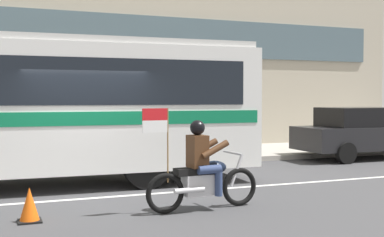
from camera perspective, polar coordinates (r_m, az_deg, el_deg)
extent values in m
plane|color=#3D3D3F|center=(10.67, -11.85, -8.22)|extent=(60.00, 60.00, 0.00)
cube|color=#A39E93|center=(15.66, -15.04, -4.60)|extent=(28.00, 3.80, 0.15)
cube|color=silver|center=(10.09, -11.27, -8.80)|extent=(26.60, 0.14, 0.01)
cube|color=#4C606B|center=(17.53, -15.89, 9.49)|extent=(25.76, 0.10, 1.40)
cylinder|color=black|center=(10.91, -5.12, -5.18)|extent=(1.04, 0.30, 1.04)
torus|color=black|center=(9.22, 5.37, -7.67)|extent=(0.69, 0.14, 0.69)
torus|color=black|center=(8.58, -3.05, -8.43)|extent=(0.69, 0.14, 0.69)
cube|color=silver|center=(8.84, 1.03, -7.45)|extent=(0.66, 0.33, 0.36)
ellipsoid|color=black|center=(8.91, 2.47, -5.55)|extent=(0.50, 0.31, 0.24)
cube|color=black|center=(8.71, -0.15, -5.99)|extent=(0.58, 0.30, 0.12)
cylinder|color=silver|center=(9.15, 5.05, -5.85)|extent=(0.28, 0.08, 0.58)
cylinder|color=silver|center=(9.06, 4.62, -3.89)|extent=(0.09, 0.64, 0.04)
cylinder|color=silver|center=(8.57, -0.30, -8.09)|extent=(0.56, 0.13, 0.09)
cube|color=#4C2D19|center=(8.72, 0.62, -3.73)|extent=(0.31, 0.38, 0.56)
sphere|color=black|center=(8.69, 0.62, -1.04)|extent=(0.26, 0.26, 0.26)
cylinder|color=navy|center=(8.98, 0.91, -5.48)|extent=(0.43, 0.18, 0.15)
cylinder|color=navy|center=(9.10, 1.93, -6.91)|extent=(0.13, 0.13, 0.46)
cylinder|color=navy|center=(8.67, 1.98, -5.77)|extent=(0.43, 0.18, 0.15)
cylinder|color=navy|center=(8.79, 3.03, -7.24)|extent=(0.13, 0.13, 0.46)
cylinder|color=#4C2D19|center=(9.01, 1.42, -3.28)|extent=(0.52, 0.15, 0.32)
cylinder|color=#4C2D19|center=(8.65, 2.63, -3.51)|extent=(0.52, 0.15, 0.32)
cylinder|color=olive|center=(8.48, -2.75, -3.06)|extent=(0.02, 0.02, 1.25)
cube|color=red|center=(8.36, -4.21, 0.47)|extent=(0.44, 0.05, 0.20)
cube|color=white|center=(8.37, -4.20, -0.90)|extent=(0.44, 0.05, 0.20)
cube|color=black|center=(17.05, 18.76, -2.03)|extent=(4.41, 1.90, 0.72)
cube|color=black|center=(16.88, 18.23, 0.17)|extent=(2.31, 1.63, 0.60)
cylinder|color=black|center=(15.57, 16.98, -3.75)|extent=(0.64, 0.22, 0.64)
cylinder|color=#4C8C3F|center=(14.64, -12.67, -3.62)|extent=(0.22, 0.22, 0.58)
sphere|color=#4C8C3F|center=(14.61, -12.68, -2.21)|extent=(0.20, 0.20, 0.20)
cylinder|color=#4C8C3F|center=(14.50, -12.58, -3.56)|extent=(0.09, 0.10, 0.09)
cone|color=#EA590F|center=(8.42, -17.86, -9.23)|extent=(0.32, 0.32, 0.55)
cube|color=black|center=(8.48, -17.84, -10.95)|extent=(0.36, 0.36, 0.03)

